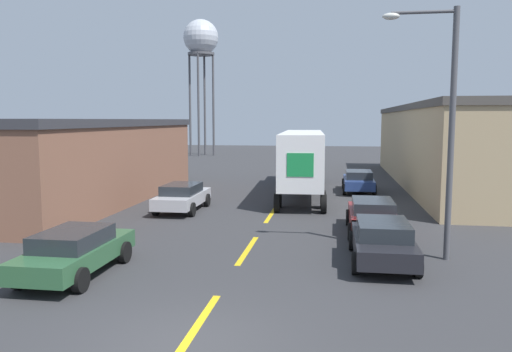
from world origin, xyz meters
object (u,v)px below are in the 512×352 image
Objects in this scene: parked_car_right_near at (382,240)px; semi_truck at (303,156)px; parked_car_left_near at (75,251)px; parked_car_right_mid at (372,215)px; parked_car_right_far at (358,181)px; water_tower at (201,41)px; street_lamp at (444,117)px; parked_car_left_far at (182,196)px.

semi_truck is at bearing 103.10° from parked_car_right_near.
parked_car_right_mid is at bearing 37.53° from parked_car_left_near.
parked_car_left_near is at bearing -163.39° from parked_car_right_near.
parked_car_right_near and parked_car_right_far have the same top height.
parked_car_right_mid is at bearing -90.00° from parked_car_right_far.
parked_car_right_mid is at bearing 90.00° from parked_car_right_near.
parked_car_right_mid is 0.27× the size of water_tower.
parked_car_right_mid is 1.00× the size of parked_car_right_far.
water_tower is 2.12× the size of street_lamp.
parked_car_left_far and parked_car_left_near have the same top height.
parked_car_left_far is 1.00× the size of parked_car_left_near.
parked_car_left_far is at bearing 90.00° from parked_car_left_near.
water_tower reaches higher than parked_car_right_near.
parked_car_right_near is 0.57× the size of street_lamp.
semi_truck is 3.34× the size of parked_car_left_near.
parked_car_left_far is at bearing -76.45° from water_tower.
water_tower is at bearing 113.87° from street_lamp.
parked_car_right_mid is 1.00× the size of parked_car_right_near.
water_tower is at bearing 121.04° from parked_car_right_far.
street_lamp is at bearing -83.01° from parked_car_right_far.
water_tower reaches higher than parked_car_right_mid.
parked_car_right_near is 12.24m from parked_car_left_far.
parked_car_right_far is at bearing 64.02° from parked_car_left_near.
parked_car_left_near is at bearing -142.47° from parked_car_right_mid.
street_lamp is (11.15, -7.29, 4.00)m from parked_car_left_far.
water_tower is (-18.71, 47.31, 14.00)m from parked_car_right_near.
parked_car_right_near is 52.77m from water_tower.
parked_car_left_far is (-9.25, -8.20, 0.00)m from parked_car_right_far.
semi_truck is 3.34× the size of parked_car_left_far.
parked_car_right_near is at bearing -90.00° from parked_car_right_far.
parked_car_left_near is at bearing -162.65° from street_lamp.
street_lamp is at bearing -33.19° from parked_car_left_far.
parked_car_right_far and parked_car_left_near have the same top height.
parked_car_right_far is 1.00× the size of parked_car_left_near.
water_tower is at bearing 112.74° from semi_truck.
semi_truck is 9.33m from parked_car_left_far.
parked_car_left_far is 13.91m from street_lamp.
parked_car_right_near is 1.00× the size of parked_car_left_far.
water_tower is 51.92m from street_lamp.
parked_car_left_near is at bearing -79.29° from water_tower.
parked_car_left_far is 42.77m from water_tower.
parked_car_right_mid is 48.91m from water_tower.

